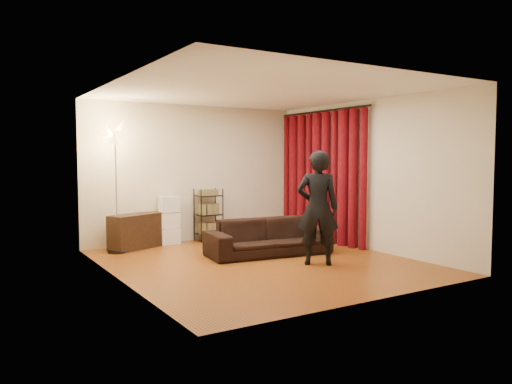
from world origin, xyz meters
TOP-DOWN VIEW (x-y plane):
  - floor at (0.00, 0.00)m, footprint 5.00×5.00m
  - ceiling at (0.00, 0.00)m, footprint 5.00×5.00m
  - wall_back at (0.00, 2.50)m, footprint 5.00×0.00m
  - wall_front at (0.00, -2.50)m, footprint 5.00×0.00m
  - wall_left at (-2.25, 0.00)m, footprint 0.00×5.00m
  - wall_right at (2.25, 0.00)m, footprint 0.00×5.00m
  - curtain_rod at (2.15, 1.12)m, footprint 0.04×2.65m
  - curtain at (2.13, 1.12)m, footprint 0.22×2.65m
  - sofa at (0.43, 0.44)m, footprint 2.19×1.08m
  - person at (0.66, -0.61)m, footprint 0.77×0.72m
  - media_cabinet at (-1.27, 2.23)m, footprint 1.16×0.79m
  - storage_boxes at (-0.63, 2.31)m, footprint 0.39×0.32m
  - wire_shelf at (0.20, 2.28)m, footprint 0.55×0.45m
  - floor_lamp at (-1.72, 1.99)m, footprint 0.40×0.40m

SIDE VIEW (x-z plane):
  - floor at x=0.00m, z-range 0.00..0.00m
  - sofa at x=0.43m, z-range 0.00..0.62m
  - media_cabinet at x=-1.27m, z-range 0.00..0.63m
  - storage_boxes at x=-0.63m, z-range 0.00..0.93m
  - wire_shelf at x=0.20m, z-range 0.00..1.05m
  - person at x=0.66m, z-range 0.00..1.77m
  - floor_lamp at x=-1.72m, z-range 0.00..2.23m
  - curtain at x=2.13m, z-range 0.00..2.55m
  - wall_back at x=0.00m, z-range -1.15..3.85m
  - wall_front at x=0.00m, z-range -1.15..3.85m
  - wall_left at x=-2.25m, z-range -1.15..3.85m
  - wall_right at x=2.25m, z-range -1.15..3.85m
  - curtain_rod at x=2.15m, z-range 2.56..2.60m
  - ceiling at x=0.00m, z-range 2.70..2.70m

